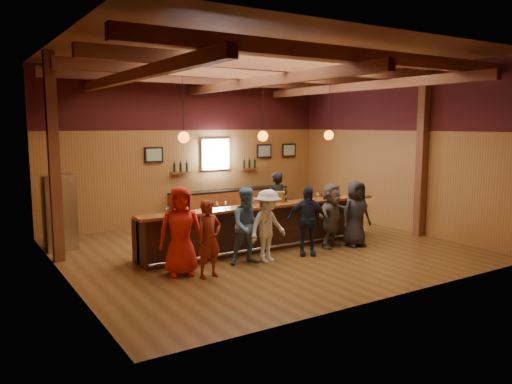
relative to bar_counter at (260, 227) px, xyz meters
The scene contains 27 objects.
room 2.69m from the bar_counter, 100.24° to the right, with size 9.04×9.00×4.52m.
bar_counter is the anchor object (origin of this frame).
back_bar_cabinet 3.76m from the bar_counter, 71.66° to the left, with size 4.00×0.52×0.95m.
window 4.17m from the bar_counter, 78.34° to the left, with size 0.95×0.09×0.95m.
framed_pictures 4.42m from the bar_counter, 66.46° to the left, with size 5.35×0.05×0.45m.
wine_shelves 3.97m from the bar_counter, 78.14° to the left, with size 3.00×0.18×0.30m.
pendant_lights 2.19m from the bar_counter, 96.37° to the right, with size 4.24×0.24×1.37m.
stainless_fridge 4.81m from the bar_counter, 149.24° to the left, with size 0.70×0.70×1.80m, color silver.
customer_orange 2.72m from the bar_counter, 157.88° to the right, with size 0.87×0.57×1.78m, color red.
customer_redvest 2.58m from the bar_counter, 145.26° to the right, with size 0.56×0.37×1.54m, color maroon.
customer_denim 1.45m from the bar_counter, 132.70° to the right, with size 0.80×0.63×1.65m, color teal.
customer_white 1.27m from the bar_counter, 114.63° to the right, with size 1.02×0.59×1.59m, color silver.
customer_navy 1.29m from the bar_counter, 64.53° to the right, with size 0.94×0.39×1.60m, color #1B2136.
customer_brown 1.76m from the bar_counter, 30.37° to the right, with size 1.46×0.46×1.57m, color #5F564C.
customer_dark 2.37m from the bar_counter, 27.60° to the right, with size 0.79×0.51×1.61m, color #232325.
bartender 1.63m from the bar_counter, 41.48° to the left, with size 0.62×0.41×1.70m, color black.
ice_bucket 0.87m from the bar_counter, 29.39° to the right, with size 0.24×0.24×0.26m, color brown.
bottle_a 0.86m from the bar_counter, 35.21° to the right, with size 0.07×0.07×0.31m.
bottle_b 0.98m from the bar_counter, 15.19° to the right, with size 0.08×0.08×0.37m.
glass_a 2.59m from the bar_counter, behind, with size 0.08×0.08×0.17m.
glass_b 2.20m from the bar_counter, 169.72° to the right, with size 0.07×0.07×0.17m.
glass_c 1.50m from the bar_counter, 168.57° to the right, with size 0.07×0.07×0.17m.
glass_d 1.38m from the bar_counter, 162.64° to the right, with size 0.08×0.08×0.18m.
glass_e 0.83m from the bar_counter, 142.48° to the right, with size 0.08×0.08×0.19m.
glass_f 0.96m from the bar_counter, 30.90° to the right, with size 0.08×0.08×0.17m.
glass_g 1.68m from the bar_counter, 13.57° to the right, with size 0.08×0.08×0.18m.
glass_h 2.26m from the bar_counter, ahead, with size 0.08×0.08×0.19m.
Camera 1 is at (-6.35, -9.81, 2.98)m, focal length 35.00 mm.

